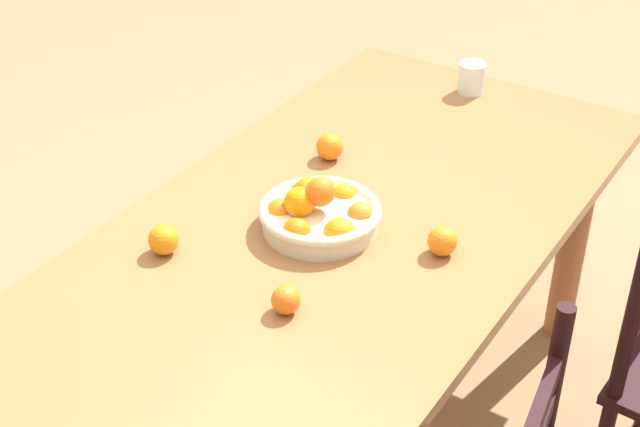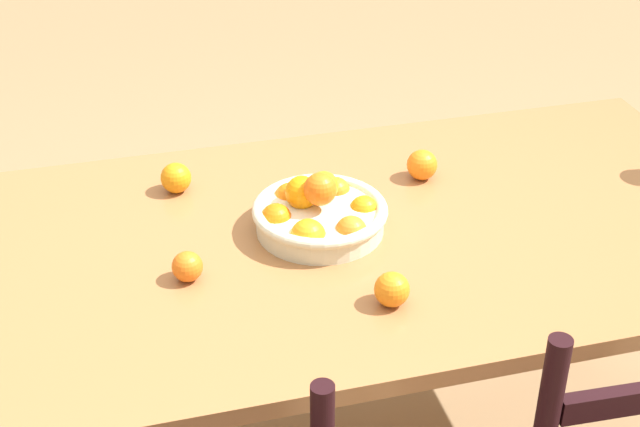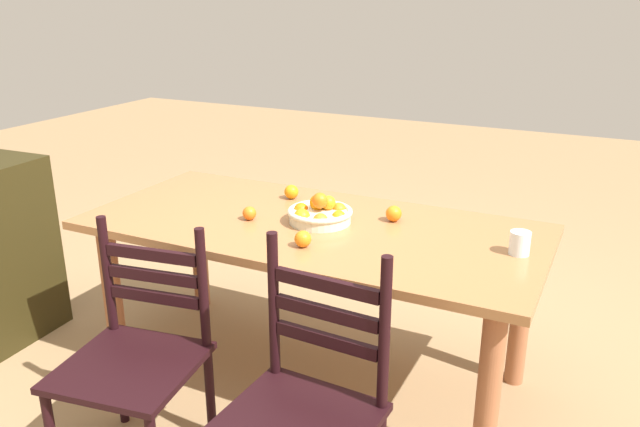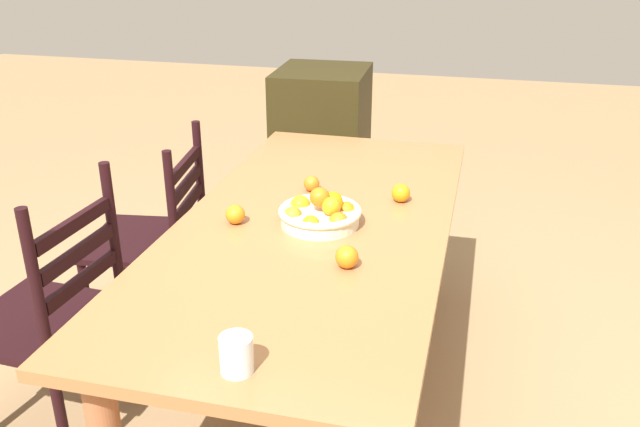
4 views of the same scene
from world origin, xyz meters
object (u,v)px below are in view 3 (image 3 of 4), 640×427
object	(u,v)px
chair_near_window	(304,410)
orange_loose_3	(394,214)
chair_by_cabinet	(137,356)
fruit_bowl	(320,213)
orange_loose_2	(291,192)
drinking_glass	(520,243)
orange_loose_1	(249,213)
dining_table	(311,246)
orange_loose_0	(303,239)

from	to	relation	value
chair_near_window	orange_loose_3	distance (m)	1.05
chair_by_cabinet	fruit_bowl	world-z (taller)	chair_by_cabinet
chair_near_window	chair_by_cabinet	xyz separation A→B (m)	(0.70, -0.04, -0.02)
orange_loose_2	drinking_glass	xyz separation A→B (m)	(-1.10, 0.22, 0.01)
drinking_glass	orange_loose_1	bearing A→B (deg)	6.12
dining_table	fruit_bowl	distance (m)	0.15
dining_table	orange_loose_3	size ratio (longest dim) A/B	28.25
orange_loose_2	drinking_glass	size ratio (longest dim) A/B	0.75
chair_near_window	orange_loose_0	world-z (taller)	chair_near_window
dining_table	fruit_bowl	size ratio (longest dim) A/B	6.98
chair_by_cabinet	drinking_glass	xyz separation A→B (m)	(-1.17, -0.83, 0.35)
orange_loose_0	drinking_glass	bearing A→B (deg)	-159.07
chair_near_window	orange_loose_3	world-z (taller)	chair_near_window
fruit_bowl	orange_loose_0	size ratio (longest dim) A/B	4.24
chair_near_window	orange_loose_3	size ratio (longest dim) A/B	13.75
chair_by_cabinet	chair_near_window	bearing A→B (deg)	-11.28
orange_loose_1	orange_loose_3	xyz separation A→B (m)	(-0.57, -0.26, 0.00)
orange_loose_1	orange_loose_2	size ratio (longest dim) A/B	0.88
fruit_bowl	orange_loose_2	xyz separation A→B (m)	(0.27, -0.24, -0.01)
chair_near_window	orange_loose_0	bearing A→B (deg)	120.29
fruit_bowl	orange_loose_3	world-z (taller)	fruit_bowl
orange_loose_1	orange_loose_2	world-z (taller)	orange_loose_2
chair_near_window	drinking_glass	xyz separation A→B (m)	(-0.48, -0.86, 0.33)
dining_table	orange_loose_0	distance (m)	0.30
chair_near_window	orange_loose_0	xyz separation A→B (m)	(0.29, -0.57, 0.32)
orange_loose_3	drinking_glass	xyz separation A→B (m)	(-0.55, 0.14, 0.01)
fruit_bowl	orange_loose_3	xyz separation A→B (m)	(-0.28, -0.15, -0.01)
chair_by_cabinet	orange_loose_2	distance (m)	1.10
fruit_bowl	dining_table	bearing A→B (deg)	44.26
orange_loose_0	orange_loose_3	size ratio (longest dim) A/B	0.95
dining_table	orange_loose_3	world-z (taller)	orange_loose_3
orange_loose_2	orange_loose_3	distance (m)	0.55
orange_loose_2	chair_near_window	bearing A→B (deg)	119.93
orange_loose_3	drinking_glass	distance (m)	0.57
chair_near_window	drinking_glass	bearing A→B (deg)	64.01
chair_by_cabinet	fruit_bowl	size ratio (longest dim) A/B	3.19
chair_near_window	chair_by_cabinet	distance (m)	0.70
fruit_bowl	orange_loose_3	bearing A→B (deg)	-151.84
dining_table	orange_loose_2	world-z (taller)	orange_loose_2
orange_loose_0	orange_loose_1	distance (m)	0.39
orange_loose_3	dining_table	bearing A→B (deg)	29.89
drinking_glass	chair_by_cabinet	bearing A→B (deg)	35.16
chair_by_cabinet	drinking_glass	world-z (taller)	chair_by_cabinet
orange_loose_2	orange_loose_3	world-z (taller)	orange_loose_3
chair_near_window	chair_by_cabinet	world-z (taller)	chair_near_window
orange_loose_0	dining_table	bearing A→B (deg)	-70.11
dining_table	orange_loose_2	xyz separation A→B (m)	(0.24, -0.26, 0.14)
chair_near_window	fruit_bowl	bearing A→B (deg)	115.77
chair_near_window	fruit_bowl	xyz separation A→B (m)	(0.36, -0.85, 0.33)
chair_near_window	orange_loose_2	bearing A→B (deg)	122.85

